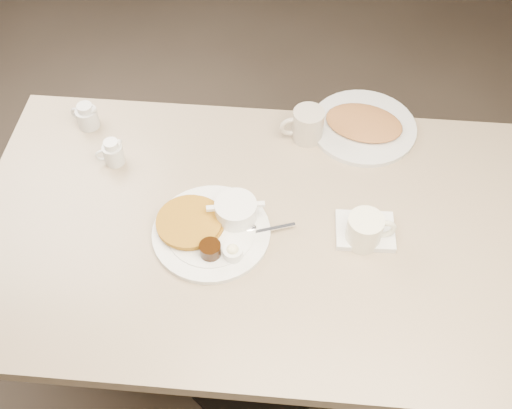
# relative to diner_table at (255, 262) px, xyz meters

# --- Properties ---
(room) EXTENTS (7.04, 8.04, 2.84)m
(room) POSITION_rel_diner_table_xyz_m (0.00, 0.00, 0.82)
(room) COLOR #4C3F33
(room) RESTS_ON ground
(diner_table) EXTENTS (1.50, 0.90, 0.75)m
(diner_table) POSITION_rel_diner_table_xyz_m (0.00, 0.00, 0.00)
(diner_table) COLOR tan
(diner_table) RESTS_ON ground
(main_plate) EXTENTS (0.40, 0.36, 0.07)m
(main_plate) POSITION_rel_diner_table_xyz_m (-0.11, -0.02, 0.19)
(main_plate) COLOR white
(main_plate) RESTS_ON diner_table
(coffee_mug_near) EXTENTS (0.13, 0.10, 0.09)m
(coffee_mug_near) POSITION_rel_diner_table_xyz_m (0.28, -0.02, 0.22)
(coffee_mug_near) COLOR white
(coffee_mug_near) RESTS_ON diner_table
(napkin) EXTENTS (0.15, 0.12, 0.02)m
(napkin) POSITION_rel_diner_table_xyz_m (0.29, 0.01, 0.18)
(napkin) COLOR white
(napkin) RESTS_ON diner_table
(coffee_mug_far) EXTENTS (0.14, 0.11, 0.10)m
(coffee_mug_far) POSITION_rel_diner_table_xyz_m (0.12, 0.34, 0.22)
(coffee_mug_far) COLOR #BAAF9D
(coffee_mug_far) RESTS_ON diner_table
(creamer_left) EXTENTS (0.08, 0.06, 0.08)m
(creamer_left) POSITION_rel_diner_table_xyz_m (-0.42, 0.20, 0.21)
(creamer_left) COLOR silver
(creamer_left) RESTS_ON diner_table
(creamer_right) EXTENTS (0.09, 0.08, 0.08)m
(creamer_right) POSITION_rel_diner_table_xyz_m (-0.53, 0.33, 0.21)
(creamer_right) COLOR silver
(creamer_right) RESTS_ON diner_table
(hash_plate) EXTENTS (0.38, 0.38, 0.04)m
(hash_plate) POSITION_rel_diner_table_xyz_m (0.29, 0.39, 0.18)
(hash_plate) COLOR silver
(hash_plate) RESTS_ON diner_table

